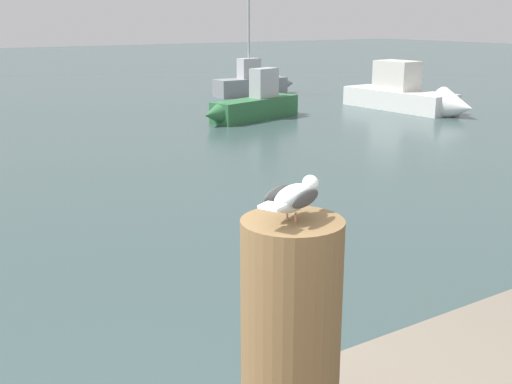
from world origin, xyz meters
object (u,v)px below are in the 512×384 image
object	(u,v)px
mooring_post	(291,326)
seagull	(294,196)
boat_green	(251,105)
boat_grey	(257,83)
boat_white	(411,96)

from	to	relation	value
mooring_post	seagull	distance (m)	0.53
boat_green	boat_grey	world-z (taller)	boat_grey
mooring_post	boat_green	xyz separation A→B (m)	(8.03, 12.87, -1.20)
boat_green	boat_grey	xyz separation A→B (m)	(3.33, 4.80, 0.02)
boat_green	boat_white	distance (m)	5.12
mooring_post	boat_white	distance (m)	17.50
mooring_post	boat_green	world-z (taller)	mooring_post
boat_grey	boat_green	bearing A→B (deg)	-124.78
seagull	boat_grey	size ratio (longest dim) A/B	0.09
mooring_post	boat_white	bearing A→B (deg)	41.87
boat_grey	mooring_post	bearing A→B (deg)	-122.75
seagull	boat_grey	distance (m)	21.07
boat_white	boat_green	bearing A→B (deg)	166.26
boat_green	boat_grey	distance (m)	5.84
mooring_post	boat_green	distance (m)	15.22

